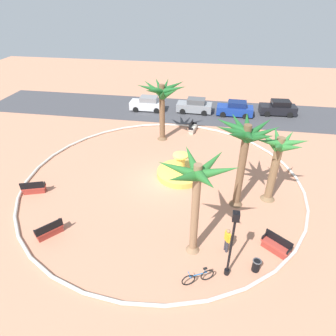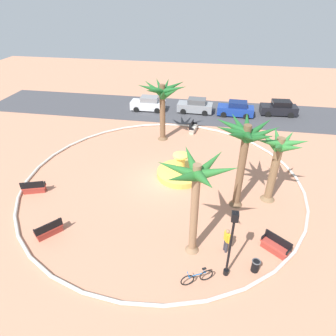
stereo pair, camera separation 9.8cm
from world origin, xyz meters
TOP-DOWN VIEW (x-y plane):
  - ground_plane at (0.00, 0.00)m, footprint 80.00×80.00m
  - plaza_curb at (0.00, 0.00)m, footprint 20.74×20.74m
  - street_asphalt at (0.00, 14.77)m, footprint 48.00×8.00m
  - fountain at (1.25, 0.89)m, footprint 3.66×3.66m
  - palm_tree_near_fountain at (2.91, -6.43)m, footprint 3.93×3.81m
  - palm_tree_by_curb at (-1.29, 7.00)m, footprint 4.52×4.31m
  - palm_tree_mid_plaza at (7.62, -0.96)m, footprint 3.33×3.28m
  - palm_tree_far_side at (5.37, -1.91)m, footprint 3.85×3.97m
  - bench_east at (1.40, 9.10)m, footprint 0.74×1.66m
  - bench_west at (7.45, -5.74)m, footprint 1.57×1.38m
  - bench_north at (-5.55, -6.72)m, footprint 1.41×1.55m
  - bench_southeast at (-8.77, -3.02)m, footprint 1.68×0.99m
  - lamppost at (4.79, -7.74)m, footprint 0.32×0.32m
  - trash_bin at (6.27, -7.26)m, footprint 0.46×0.46m
  - bicycle_red_frame at (3.36, -8.50)m, footprint 1.56×0.83m
  - person_cyclist_helmet at (4.74, -6.19)m, footprint 0.33×0.48m
  - parked_car_leftmost at (-4.41, 14.19)m, footprint 4.04×1.99m
  - parked_car_second at (1.12, 14.43)m, footprint 4.05×2.01m
  - parked_car_third at (5.73, 14.23)m, footprint 4.07×2.05m
  - parked_car_rightmost at (10.59, 15.34)m, footprint 4.09×2.09m

SIDE VIEW (x-z plane):
  - ground_plane at x=0.00m, z-range 0.00..0.00m
  - street_asphalt at x=0.00m, z-range 0.00..0.03m
  - plaza_curb at x=0.00m, z-range 0.00..0.20m
  - fountain at x=1.25m, z-range -0.65..1.23m
  - bench_east at x=1.40m, z-range -0.15..0.85m
  - bench_west at x=7.45m, z-range -0.15..0.85m
  - bench_north at x=-5.55m, z-range -0.15..0.85m
  - bench_southeast at x=-8.77m, z-range -0.15..0.85m
  - bicycle_red_frame at x=3.36m, z-range -0.09..0.86m
  - trash_bin at x=6.27m, z-range 0.02..0.75m
  - parked_car_leftmost at x=-4.41m, z-range -0.05..1.61m
  - parked_car_second at x=1.12m, z-range -0.05..1.61m
  - parked_car_third at x=5.73m, z-range -0.05..1.61m
  - parked_car_rightmost at x=10.59m, z-range -0.05..1.61m
  - person_cyclist_helmet at x=4.74m, z-range 0.09..1.70m
  - lamppost at x=4.79m, z-range 0.36..4.65m
  - palm_tree_mid_plaza at x=7.62m, z-range 1.04..6.04m
  - palm_tree_by_curb at x=-1.29m, z-range 1.45..7.00m
  - palm_tree_near_fountain at x=2.91m, z-range 1.58..7.48m
  - palm_tree_far_side at x=5.37m, z-range 1.67..7.77m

